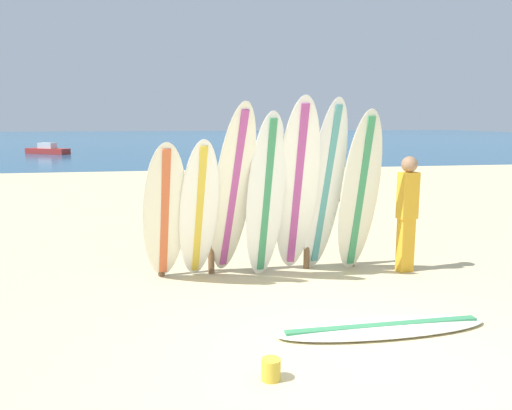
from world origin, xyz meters
The scene contains 14 objects.
ground_plane centered at (0.00, 0.00, 0.00)m, with size 120.00×120.00×0.00m, color beige.
ocean_water centered at (0.00, 58.00, 0.00)m, with size 120.00×80.00×0.01m, color #1E5984.
surfboard_rack centered at (-0.36, 2.94, 0.71)m, with size 2.90×0.09×1.17m.
surfboard_leaning_far_left centered at (-1.69, 2.52, 0.96)m, with size 0.68×0.99×1.91m.
surfboard_leaning_left centered at (-1.25, 2.52, 0.97)m, with size 0.62×0.96×1.94m.
surfboard_leaning_center_left centered at (-0.80, 2.55, 1.20)m, with size 0.73×1.24×2.40m.
surfboard_leaning_center centered at (-0.36, 2.51, 1.14)m, with size 0.63×0.67×2.28m.
surfboard_leaning_center_right centered at (0.08, 2.58, 1.24)m, with size 0.63×1.03×2.47m.
surfboard_leaning_right centered at (0.51, 2.69, 1.23)m, with size 0.66×0.83×2.46m.
surfboard_leaning_far_right centered at (0.97, 2.55, 1.15)m, with size 0.64×0.64×2.31m.
surfboard_lying_on_sand centered at (0.50, 0.64, 0.04)m, with size 2.27×0.56×0.08m.
beachgoer_standing centered at (1.69, 2.54, 0.91)m, with size 0.29×0.22×1.66m.
small_boat_offshore centered at (-9.10, 30.33, 0.26)m, with size 3.01×2.33×0.71m.
sand_bucket centered at (-0.84, -0.12, 0.09)m, with size 0.16×0.16×0.18m, color gold.
Camera 1 is at (-1.66, -3.95, 2.15)m, focal length 35.24 mm.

